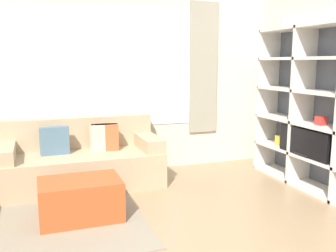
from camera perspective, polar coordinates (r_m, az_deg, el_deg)
The scene contains 6 objects.
wall_back at distance 5.18m, azimuth -11.03°, elevation 7.50°, with size 6.34×0.11×2.70m.
wall_right at distance 5.00m, azimuth 23.29°, elevation 6.74°, with size 0.07×4.05×2.70m, color beige.
area_rug at distance 3.95m, azimuth -21.58°, elevation -13.88°, with size 2.32×1.81×0.01m, color gray.
shelving_unit at distance 4.76m, azimuth 22.87°, elevation 2.12°, with size 0.37×2.29×1.98m.
couch_main at distance 4.84m, azimuth -13.14°, elevation -5.29°, with size 1.97×0.86×0.83m.
ottoman at distance 3.86m, azimuth -13.21°, elevation -10.85°, with size 0.79×0.54×0.40m.
Camera 1 is at (-0.79, -2.23, 1.54)m, focal length 40.00 mm.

